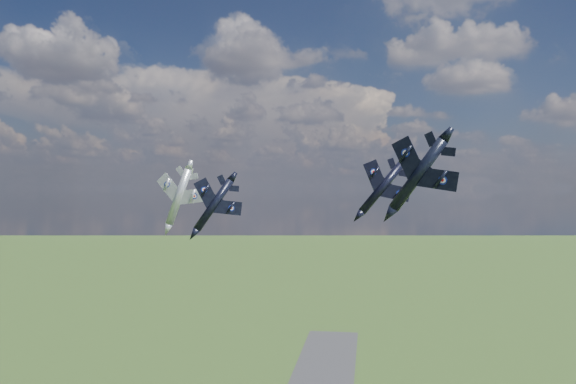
% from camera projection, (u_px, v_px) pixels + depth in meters
% --- Properties ---
extents(jet_lead_navy, '(12.26, 14.70, 7.27)m').
position_uv_depth(jet_lead_navy, '(214.00, 205.00, 86.57)').
color(jet_lead_navy, black).
extents(jet_right_navy, '(15.11, 17.63, 8.82)m').
position_uv_depth(jet_right_navy, '(418.00, 175.00, 71.27)').
color(jet_right_navy, black).
extents(jet_high_navy, '(12.29, 16.11, 9.06)m').
position_uv_depth(jet_high_navy, '(382.00, 188.00, 97.16)').
color(jet_high_navy, black).
extents(jet_left_silver, '(13.84, 17.31, 7.15)m').
position_uv_depth(jet_left_silver, '(179.00, 197.00, 109.23)').
color(jet_left_silver, '#AEB2B9').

